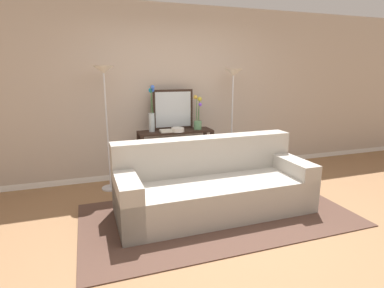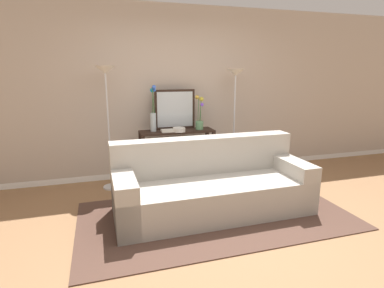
% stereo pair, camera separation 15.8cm
% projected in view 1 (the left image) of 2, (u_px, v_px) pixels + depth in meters
% --- Properties ---
extents(ground_plane, '(16.00, 16.00, 0.02)m').
position_uv_depth(ground_plane, '(226.00, 233.00, 3.34)').
color(ground_plane, '#936B47').
extents(back_wall, '(12.00, 0.15, 2.69)m').
position_uv_depth(back_wall, '(171.00, 93.00, 5.01)').
color(back_wall, white).
rests_on(back_wall, ground).
extents(area_rug, '(3.18, 1.67, 0.01)m').
position_uv_depth(area_rug, '(218.00, 215.00, 3.72)').
color(area_rug, '#51382D').
rests_on(area_rug, ground).
extents(couch, '(2.36, 0.94, 0.88)m').
position_uv_depth(couch, '(213.00, 186.00, 3.80)').
color(couch, '#ADA89E').
rests_on(couch, ground).
extents(console_table, '(1.15, 0.35, 0.80)m').
position_uv_depth(console_table, '(176.00, 147.00, 4.83)').
color(console_table, black).
rests_on(console_table, ground).
extents(floor_lamp_left, '(0.28, 0.28, 1.76)m').
position_uv_depth(floor_lamp_left, '(105.00, 94.00, 4.26)').
color(floor_lamp_left, silver).
rests_on(floor_lamp_left, ground).
extents(floor_lamp_right, '(0.28, 0.28, 1.73)m').
position_uv_depth(floor_lamp_right, '(233.00, 93.00, 4.89)').
color(floor_lamp_right, silver).
rests_on(floor_lamp_right, ground).
extents(wall_mirror, '(0.64, 0.02, 0.62)m').
position_uv_depth(wall_mirror, '(173.00, 109.00, 4.83)').
color(wall_mirror, black).
rests_on(wall_mirror, console_table).
extents(vase_tall_flowers, '(0.10, 0.12, 0.69)m').
position_uv_depth(vase_tall_flowers, '(152.00, 114.00, 4.63)').
color(vase_tall_flowers, silver).
rests_on(vase_tall_flowers, console_table).
extents(vase_short_flowers, '(0.14, 0.12, 0.53)m').
position_uv_depth(vase_short_flowers, '(198.00, 118.00, 4.84)').
color(vase_short_flowers, '#669E6B').
rests_on(vase_short_flowers, console_table).
extents(fruit_bowl, '(0.20, 0.20, 0.06)m').
position_uv_depth(fruit_bowl, '(178.00, 130.00, 4.67)').
color(fruit_bowl, silver).
rests_on(fruit_bowl, console_table).
extents(book_stack, '(0.20, 0.12, 0.04)m').
position_uv_depth(book_stack, '(166.00, 131.00, 4.63)').
color(book_stack, silver).
rests_on(book_stack, console_table).
extents(book_row_under_console, '(0.40, 0.18, 0.13)m').
position_uv_depth(book_row_under_console, '(160.00, 178.00, 4.86)').
color(book_row_under_console, maroon).
rests_on(book_row_under_console, ground).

